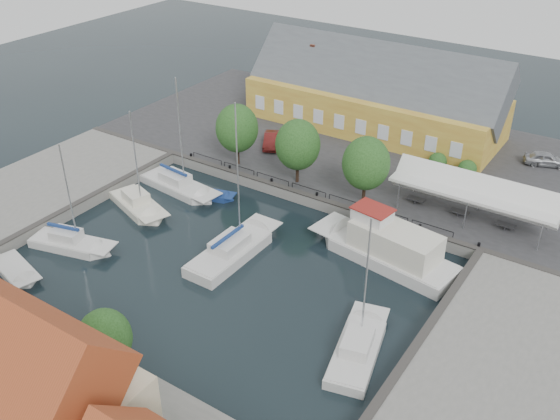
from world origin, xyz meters
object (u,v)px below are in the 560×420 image
object	(u,v)px
trawler	(387,250)
launch_sw	(16,272)
east_boat_c	(358,350)
tent_canopy	(475,191)
car_red	(271,140)
west_boat_a	(179,187)
center_sailboat	(233,252)
west_boat_b	(138,206)
launch_nw	(215,197)
car_silver	(546,159)
west_boat_d	(71,245)
warehouse	(371,96)

from	to	relation	value
trawler	launch_sw	bearing A→B (deg)	-143.24
trawler	east_boat_c	world-z (taller)	east_boat_c
tent_canopy	car_red	world-z (taller)	tent_canopy
tent_canopy	west_boat_a	bearing A→B (deg)	-161.61
east_boat_c	trawler	bearing A→B (deg)	105.34
center_sailboat	trawler	distance (m)	12.37
west_boat_b	launch_nw	xyz separation A→B (m)	(4.51, 5.48, -0.17)
car_red	trawler	bearing A→B (deg)	-59.64
tent_canopy	launch_nw	bearing A→B (deg)	-160.18
west_boat_a	launch_nw	bearing A→B (deg)	9.97
car_silver	tent_canopy	bearing A→B (deg)	148.90
car_red	west_boat_d	size ratio (longest dim) A/B	0.42
center_sailboat	east_boat_c	world-z (taller)	center_sailboat
west_boat_a	trawler	bearing A→B (deg)	0.60
warehouse	launch_sw	bearing A→B (deg)	-105.07
car_red	launch_nw	distance (m)	10.89
center_sailboat	west_boat_a	size ratio (longest dim) A/B	1.12
west_boat_b	launch_nw	distance (m)	7.09
warehouse	west_boat_b	xyz separation A→B (m)	(-9.71, -27.19, -4.17)
tent_canopy	west_boat_b	distance (m)	29.69
trawler	west_boat_b	xyz separation A→B (m)	(-22.41, -5.03, -0.76)
tent_canopy	car_red	size ratio (longest dim) A/B	3.32
tent_canopy	west_boat_b	xyz separation A→B (m)	(-26.31, -13.34, -3.42)
launch_nw	car_silver	bearing A→B (deg)	41.85
warehouse	launch_nw	size ratio (longest dim) A/B	7.10
car_red	launch_sw	world-z (taller)	car_red
tent_canopy	center_sailboat	world-z (taller)	center_sailboat
west_boat_b	west_boat_a	bearing A→B (deg)	82.61
car_red	east_boat_c	distance (m)	30.83
warehouse	tent_canopy	size ratio (longest dim) A/B	2.04
center_sailboat	east_boat_c	size ratio (longest dim) A/B	1.27
warehouse	west_boat_d	xyz separation A→B (m)	(-9.79, -34.87, -4.16)
tent_canopy	launch_nw	size ratio (longest dim) A/B	3.48
trawler	launch_nw	distance (m)	17.94
west_boat_b	launch_sw	bearing A→B (deg)	-94.39
tent_canopy	car_silver	world-z (taller)	tent_canopy
tent_canopy	launch_sw	bearing A→B (deg)	-136.62
launch_sw	west_boat_a	bearing A→B (deg)	84.77
center_sailboat	launch_nw	size ratio (longest dim) A/B	3.33
trawler	car_red	bearing A→B (deg)	149.14
east_boat_c	west_boat_a	bearing A→B (deg)	157.05
warehouse	car_silver	bearing A→B (deg)	0.98
center_sailboat	tent_canopy	bearing A→B (deg)	44.91
car_red	west_boat_b	bearing A→B (deg)	-131.57
warehouse	car_red	size ratio (longest dim) A/B	6.77
car_silver	trawler	world-z (taller)	trawler
east_boat_c	launch_nw	bearing A→B (deg)	151.85
car_red	trawler	xyz separation A→B (m)	(18.73, -11.19, -0.68)
west_boat_a	west_boat_d	distance (m)	12.50
trawler	launch_nw	size ratio (longest dim) A/B	3.22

